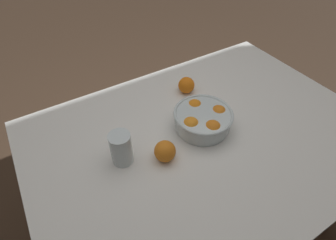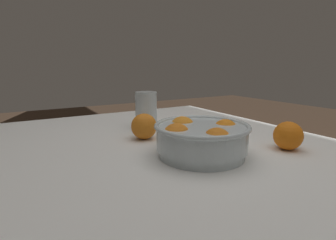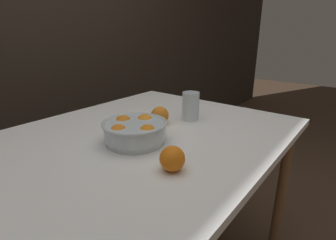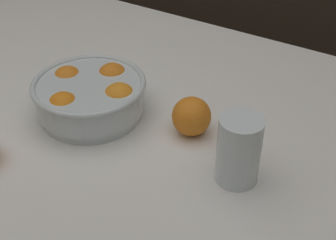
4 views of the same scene
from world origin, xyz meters
name	(u,v)px [view 3 (image 3 of 4)]	position (x,y,z in m)	size (l,w,h in m)	color
dining_table	(130,156)	(0.00, 0.00, 0.70)	(1.41, 1.01, 0.78)	white
fruit_bowl	(135,131)	(-0.01, -0.04, 0.82)	(0.24, 0.24, 0.09)	silver
juice_glass	(191,107)	(0.35, -0.06, 0.84)	(0.08, 0.08, 0.13)	#F4A314
orange_loose_near_bowl	(172,159)	(-0.09, -0.28, 0.82)	(0.08, 0.08, 0.08)	orange
orange_loose_front	(160,115)	(0.21, 0.02, 0.82)	(0.08, 0.08, 0.08)	orange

